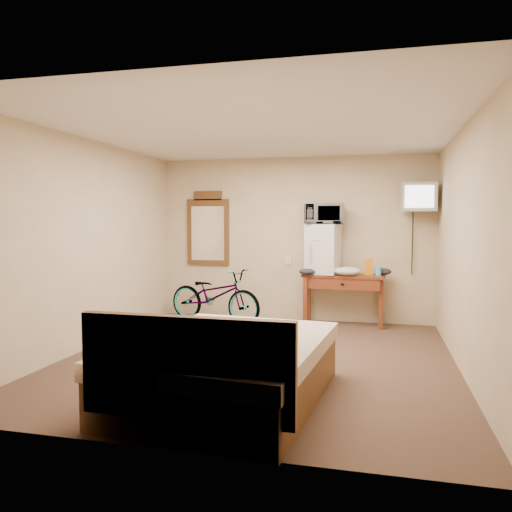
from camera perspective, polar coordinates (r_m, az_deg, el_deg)
name	(u,v)px	position (r m, az deg, el deg)	size (l,w,h in m)	color
room	(259,246)	(5.46, 0.36, 1.11)	(4.60, 4.64, 2.50)	#4C3626
desk	(343,284)	(7.38, 9.94, -3.17)	(1.20, 0.55, 0.75)	brown
mini_fridge	(323,249)	(7.41, 7.68, 0.79)	(0.52, 0.50, 0.73)	silver
microwave	(323,214)	(7.40, 7.72, 4.80)	(0.55, 0.37, 0.30)	silver
snack_bag	(369,267)	(7.36, 12.74, -1.24)	(0.12, 0.07, 0.23)	orange
blue_cup	(378,271)	(7.31, 13.82, -1.66)	(0.08, 0.08, 0.14)	#45ADEC
cloth_cream	(347,271)	(7.24, 10.34, -1.72)	(0.40, 0.31, 0.12)	beige
cloth_dark_a	(307,272)	(7.27, 5.86, -1.79)	(0.24, 0.18, 0.09)	black
cloth_dark_b	(384,272)	(7.42, 14.40, -1.74)	(0.22, 0.18, 0.10)	black
crt_television	(418,197)	(7.35, 18.06, 6.40)	(0.48, 0.58, 0.40)	black
wall_mirror	(208,229)	(8.03, -5.50, 3.06)	(0.69, 0.04, 1.18)	brown
bicycle	(215,295)	(7.56, -4.74, -4.50)	(0.55, 1.56, 0.82)	black
bed	(225,368)	(4.30, -3.51, -12.66)	(1.71, 2.16, 0.90)	brown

